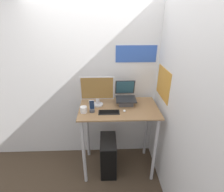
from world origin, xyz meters
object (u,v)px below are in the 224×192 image
object	(u,v)px
mouse	(124,111)
keyboard	(109,112)
computer_tower	(108,155)
laptop	(126,98)
monitor	(97,91)
cell_phone	(92,108)

from	to	relation	value
mouse	keyboard	bearing A→B (deg)	-173.26
keyboard	computer_tower	bearing A→B (deg)	103.11
laptop	monitor	distance (m)	0.43
cell_phone	keyboard	bearing A→B (deg)	-9.53
keyboard	mouse	xyz separation A→B (m)	(0.21, 0.02, 0.00)
laptop	cell_phone	size ratio (longest dim) A/B	1.86
laptop	cell_phone	bearing A→B (deg)	-154.89
monitor	cell_phone	bearing A→B (deg)	-109.70
laptop	mouse	bearing A→B (deg)	-99.69
monitor	keyboard	distance (m)	0.35
laptop	monitor	xyz separation A→B (m)	(-0.41, -0.03, 0.14)
monitor	laptop	bearing A→B (deg)	4.43
monitor	computer_tower	bearing A→B (deg)	-48.69
laptop	keyboard	xyz separation A→B (m)	(-0.25, -0.26, -0.07)
keyboard	laptop	bearing A→B (deg)	46.41
monitor	mouse	distance (m)	0.47
mouse	cell_phone	distance (m)	0.44
monitor	computer_tower	distance (m)	1.05
keyboard	cell_phone	bearing A→B (deg)	170.47
mouse	computer_tower	world-z (taller)	mouse
cell_phone	laptop	bearing A→B (deg)	25.11
mouse	computer_tower	size ratio (longest dim) A/B	0.09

